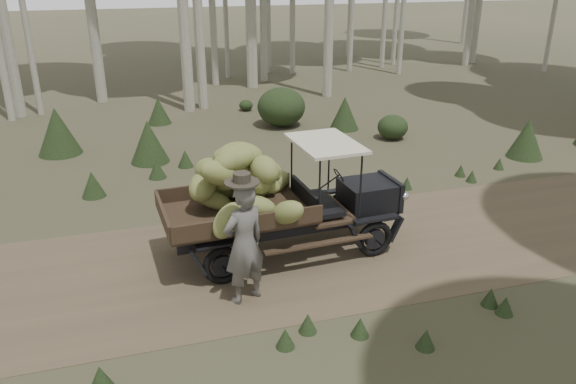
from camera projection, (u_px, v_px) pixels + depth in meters
name	position (u px, v px, depth m)	size (l,w,h in m)	color
ground	(383.00, 243.00, 10.57)	(120.00, 120.00, 0.00)	#473D2B
dirt_track	(383.00, 243.00, 10.57)	(70.00, 4.00, 0.01)	brown
banana_truck	(262.00, 187.00, 9.72)	(4.49, 2.40, 2.19)	black
farmer	(244.00, 242.00, 8.44)	(0.84, 0.71, 2.12)	#55524D
undergrowth	(257.00, 206.00, 10.91)	(21.64, 22.87, 1.29)	#233319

